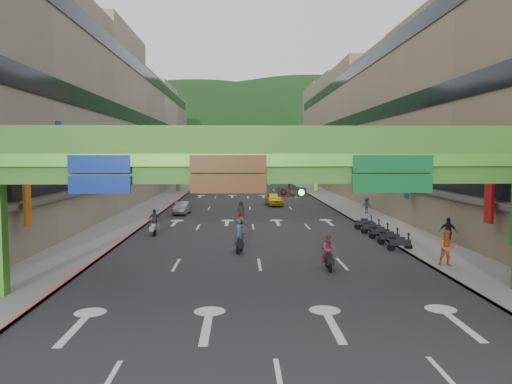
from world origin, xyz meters
name	(u,v)px	position (x,y,z in m)	size (l,w,h in m)	color
ground	(275,353)	(0.00, 0.00, 0.00)	(320.00, 320.00, 0.00)	black
road_slab	(248,200)	(0.00, 50.00, 0.01)	(18.00, 140.00, 0.02)	#28282B
sidewalk_left	(163,200)	(-11.00, 50.00, 0.07)	(4.00, 140.00, 0.15)	gray
sidewalk_right	(332,199)	(11.00, 50.00, 0.07)	(4.00, 140.00, 0.15)	gray
curb_left	(178,200)	(-9.10, 50.00, 0.09)	(0.20, 140.00, 0.18)	#CC5959
curb_right	(318,199)	(9.10, 50.00, 0.09)	(0.20, 140.00, 0.18)	gray
building_row_left	(100,127)	(-18.93, 50.00, 9.46)	(12.80, 95.00, 19.00)	#9E937F
building_row_right	(394,127)	(18.93, 50.00, 9.46)	(12.80, 95.00, 19.00)	gray
overpass_near	(289,174)	(0.93, 5.38, 5.21)	(28.00, 12.27, 7.10)	#4C9E2D
overpass_far	(247,158)	(0.00, 65.00, 5.40)	(28.00, 2.20, 7.10)	#4C9E2D
hill_left	(200,171)	(-15.00, 160.00, 0.00)	(168.00, 140.00, 112.00)	#1C4419
hill_right	(307,169)	(25.00, 180.00, 0.00)	(208.00, 176.00, 128.00)	#1C4419
bunting_string	(252,154)	(0.00, 30.00, 5.96)	(26.00, 0.36, 0.47)	black
scooter_rider_near	(239,237)	(-1.09, 15.38, 0.97)	(0.73, 1.59, 2.08)	black
scooter_rider_mid	(329,252)	(3.53, 10.68, 0.93)	(0.74, 1.60, 1.84)	black
scooter_rider_left	(154,222)	(-7.37, 22.04, 0.96)	(0.98, 1.59, 1.94)	gray
scooter_rider_far	(241,212)	(-0.98, 28.07, 1.01)	(0.82, 1.60, 2.00)	maroon
parked_scooter_row	(380,232)	(8.80, 19.90, 0.52)	(1.60, 9.35, 1.08)	black
car_silver	(182,208)	(-6.85, 35.00, 0.62)	(1.31, 3.75, 1.24)	#94959B
car_yellow	(274,199)	(2.86, 42.84, 0.74)	(1.76, 4.37, 1.49)	yellow
pedestrian_red	(447,251)	(9.80, 10.83, 0.94)	(0.91, 0.71, 1.87)	#BC502A
pedestrian_dark	(448,234)	(12.20, 16.48, 0.90)	(1.06, 0.44, 1.81)	black
pedestrian_blue	(366,207)	(11.41, 34.01, 0.79)	(0.74, 0.48, 1.59)	#354162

